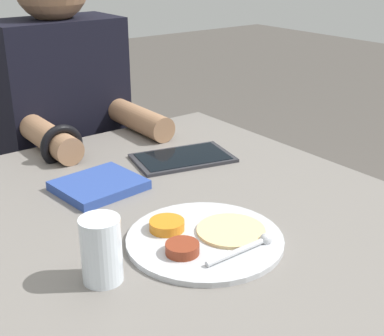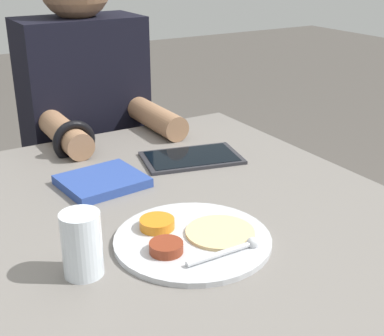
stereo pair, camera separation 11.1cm
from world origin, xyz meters
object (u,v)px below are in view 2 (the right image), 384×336
at_px(tablet_device, 192,158).
at_px(drinking_glass, 82,244).
at_px(person_diner, 89,162).
at_px(thali_tray, 192,239).
at_px(red_notebook, 102,182).

distance_m(tablet_device, drinking_glass, 0.53).
height_order(tablet_device, drinking_glass, drinking_glass).
relative_size(tablet_device, person_diner, 0.22).
distance_m(thali_tray, person_diner, 0.83).
xyz_separation_m(red_notebook, drinking_glass, (-0.16, -0.31, 0.05)).
relative_size(thali_tray, person_diner, 0.23).
height_order(red_notebook, person_diner, person_diner).
bearing_deg(drinking_glass, person_diner, 69.33).
bearing_deg(thali_tray, drinking_glass, 178.41).
relative_size(thali_tray, drinking_glass, 2.60).
height_order(thali_tray, drinking_glass, drinking_glass).
bearing_deg(thali_tray, red_notebook, 97.79).
distance_m(thali_tray, red_notebook, 0.31).
bearing_deg(drinking_glass, thali_tray, -1.59).
bearing_deg(tablet_device, person_diner, 102.45).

